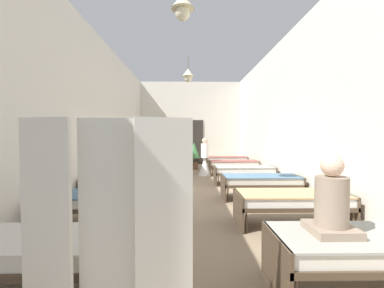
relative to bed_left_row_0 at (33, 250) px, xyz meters
name	(u,v)px	position (x,y,z in m)	size (l,w,h in m)	color
ground_plane	(193,192)	(1.67, 4.75, -0.49)	(6.05, 14.30, 0.10)	#8C755B
room_shell	(192,115)	(1.67, 6.00, 1.81)	(5.85, 13.90, 4.49)	silver
bed_left_row_0	(33,250)	(0.00, 0.00, 0.00)	(1.90, 0.84, 0.57)	#473828
bed_right_row_0	(367,247)	(3.35, 0.00, 0.00)	(1.90, 0.84, 0.57)	#473828
bed_left_row_1	(99,201)	(0.00, 1.90, 0.00)	(1.90, 0.84, 0.57)	#473828
bed_right_row_1	(291,200)	(3.35, 1.90, 0.00)	(1.90, 0.84, 0.57)	#473828
bed_left_row_2	(125,181)	(0.00, 3.80, 0.00)	(1.90, 0.84, 0.57)	#473828
bed_right_row_2	(261,181)	(3.35, 3.80, 0.00)	(1.90, 0.84, 0.57)	#473828
bed_left_row_3	(140,171)	(0.00, 5.70, 0.00)	(1.90, 0.84, 0.57)	#473828
bed_right_row_3	(244,170)	(3.35, 5.70, 0.00)	(1.90, 0.84, 0.57)	#473828
bed_left_row_4	(149,164)	(0.00, 7.60, 0.00)	(1.90, 0.84, 0.57)	#473828
bed_right_row_4	(233,164)	(3.35, 7.60, 0.00)	(1.90, 0.84, 0.57)	#473828
bed_left_row_5	(155,160)	(0.00, 9.50, 0.00)	(1.90, 0.84, 0.57)	#473828
bed_right_row_5	(226,159)	(3.35, 9.50, 0.00)	(1.90, 0.84, 0.57)	#473828
nurse_near_aisle	(205,162)	(2.20, 7.50, 0.09)	(0.52, 0.52, 1.49)	white
nurse_mid_aisle	(178,170)	(1.23, 5.24, 0.09)	(0.52, 0.52, 1.49)	white
patient_seated_primary	(331,205)	(3.00, 0.03, 0.43)	(0.44, 0.44, 0.80)	gray
potted_plant	(194,153)	(1.83, 9.30, 0.33)	(0.52, 0.52, 1.25)	brown
privacy_screen	(107,235)	(0.95, -0.69, 0.41)	(1.25, 0.16, 1.70)	silver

